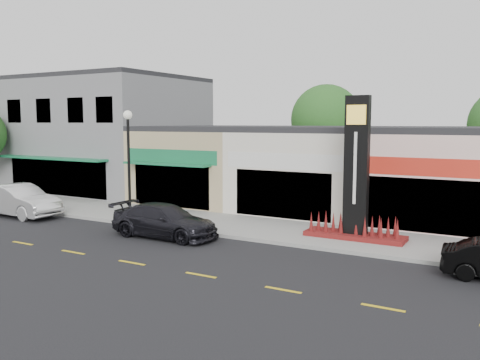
% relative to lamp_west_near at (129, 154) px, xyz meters
% --- Properties ---
extents(ground, '(120.00, 120.00, 0.00)m').
position_rel_lamp_west_near_xyz_m(ground, '(8.00, -2.50, -3.48)').
color(ground, black).
rests_on(ground, ground).
extents(sidewalk, '(52.00, 4.30, 0.15)m').
position_rel_lamp_west_near_xyz_m(sidewalk, '(8.00, 1.85, -3.40)').
color(sidewalk, gray).
rests_on(sidewalk, ground).
extents(curb, '(52.00, 0.20, 0.15)m').
position_rel_lamp_west_near_xyz_m(curb, '(8.00, -0.40, -3.40)').
color(curb, gray).
rests_on(curb, ground).
extents(building_grey_2story, '(12.00, 10.95, 8.30)m').
position_rel_lamp_west_near_xyz_m(building_grey_2story, '(-10.00, 8.98, 0.67)').
color(building_grey_2story, slate).
rests_on(building_grey_2story, ground).
extents(shop_beige, '(7.00, 10.85, 4.80)m').
position_rel_lamp_west_near_xyz_m(shop_beige, '(-0.50, 8.96, -1.08)').
color(shop_beige, tan).
rests_on(shop_beige, ground).
extents(shop_cream, '(7.00, 10.01, 4.80)m').
position_rel_lamp_west_near_xyz_m(shop_cream, '(6.50, 8.97, -1.08)').
color(shop_cream, beige).
rests_on(shop_cream, ground).
extents(shop_pink_w, '(7.00, 10.01, 4.80)m').
position_rel_lamp_west_near_xyz_m(shop_pink_w, '(13.50, 8.97, -1.08)').
color(shop_pink_w, beige).
rests_on(shop_pink_w, ground).
extents(tree_rear_west, '(5.20, 5.20, 7.83)m').
position_rel_lamp_west_near_xyz_m(tree_rear_west, '(4.00, 17.00, 1.74)').
color(tree_rear_west, '#382619').
rests_on(tree_rear_west, ground).
extents(lamp_west_near, '(0.44, 0.44, 5.47)m').
position_rel_lamp_west_near_xyz_m(lamp_west_near, '(0.00, 0.00, 0.00)').
color(lamp_west_near, black).
rests_on(lamp_west_near, sidewalk).
extents(pylon_sign, '(4.20, 1.30, 6.00)m').
position_rel_lamp_west_near_xyz_m(pylon_sign, '(11.00, 1.70, -1.20)').
color(pylon_sign, maroon).
rests_on(pylon_sign, sidewalk).
extents(car_white_van, '(1.97, 5.27, 1.72)m').
position_rel_lamp_west_near_xyz_m(car_white_van, '(-6.46, -1.57, -2.62)').
color(car_white_van, silver).
rests_on(car_white_van, ground).
extents(car_dark_sedan, '(2.07, 5.04, 1.46)m').
position_rel_lamp_west_near_xyz_m(car_dark_sedan, '(3.45, -1.61, -2.75)').
color(car_dark_sedan, black).
rests_on(car_dark_sedan, ground).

